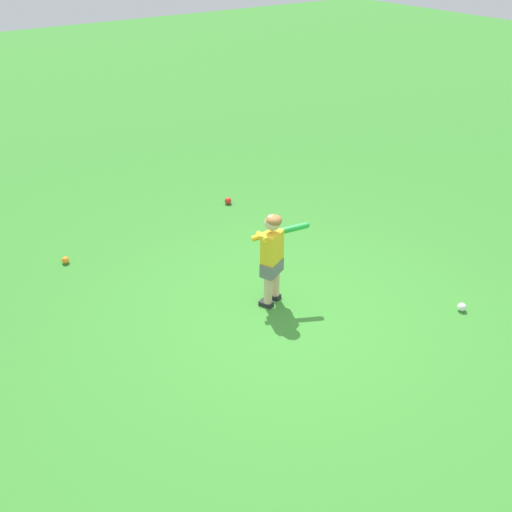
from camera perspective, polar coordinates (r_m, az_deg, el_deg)
ground_plane at (r=6.15m, az=3.36°, el=-6.08°), size 40.00×40.00×0.00m
child_batter at (r=6.01m, az=1.69°, el=0.49°), size 0.60×0.36×1.08m
play_ball_near_batter at (r=7.40m, az=-18.53°, el=-0.40°), size 0.09×0.09×0.09m
play_ball_by_bucket at (r=8.52m, az=-2.81°, el=5.54°), size 0.10×0.10×0.10m
play_ball_behind_batter at (r=6.59m, az=19.89°, el=-4.83°), size 0.10×0.10×0.10m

